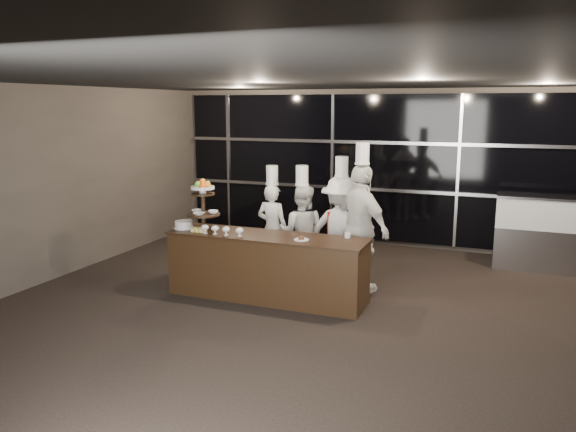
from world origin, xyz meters
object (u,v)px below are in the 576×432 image
at_px(display_case, 540,229).
at_px(chef_c, 341,230).
at_px(chef_a, 272,227).
at_px(chef_b, 302,232).
at_px(display_stand, 203,201).
at_px(buffet_counter, 267,266).
at_px(chef_d, 361,228).
at_px(layer_cake, 184,225).

xyz_separation_m(display_case, chef_c, (-2.84, -2.00, 0.15)).
height_order(chef_a, chef_b, chef_b).
bearing_deg(display_stand, buffet_counter, 0.01).
bearing_deg(chef_d, display_case, 42.44).
bearing_deg(display_stand, chef_b, 41.77).
bearing_deg(chef_d, buffet_counter, -145.85).
height_order(display_stand, chef_a, chef_a).
bearing_deg(layer_cake, buffet_counter, 2.20).
bearing_deg(chef_d, display_stand, -160.14).
xyz_separation_m(buffet_counter, display_case, (3.61, 3.03, 0.22)).
xyz_separation_m(buffet_counter, layer_cake, (-1.30, -0.05, 0.51)).
bearing_deg(chef_b, chef_a, 163.85).
distance_m(chef_b, chef_c, 0.63).
bearing_deg(chef_c, display_stand, -149.79).
xyz_separation_m(buffet_counter, chef_a, (-0.42, 1.18, 0.30)).
bearing_deg(buffet_counter, chef_d, 34.15).
distance_m(layer_cake, display_case, 5.81).
xyz_separation_m(display_stand, chef_b, (1.14, 1.02, -0.57)).
distance_m(chef_a, chef_c, 1.20).
xyz_separation_m(display_case, chef_d, (-2.47, -2.26, 0.27)).
bearing_deg(chef_a, display_stand, -115.92).
height_order(layer_cake, chef_c, chef_c).
distance_m(layer_cake, chef_a, 1.53).
bearing_deg(layer_cake, display_case, 32.09).
bearing_deg(display_case, chef_c, -144.84).
bearing_deg(chef_b, chef_d, -13.98).
height_order(display_stand, chef_d, chef_d).
bearing_deg(display_stand, chef_d, 19.86).
relative_size(display_case, chef_c, 0.72).
bearing_deg(chef_b, buffet_counter, -97.94).
bearing_deg(buffet_counter, chef_b, 82.06).
xyz_separation_m(chef_a, chef_b, (0.57, -0.16, -0.00)).
relative_size(display_stand, chef_d, 0.34).
relative_size(buffet_counter, display_case, 2.02).
height_order(chef_a, chef_c, chef_c).
bearing_deg(chef_d, chef_c, 145.68).
relative_size(buffet_counter, chef_b, 1.58).
height_order(display_stand, layer_cake, display_stand).
bearing_deg(chef_d, layer_cake, -161.39).
distance_m(buffet_counter, chef_a, 1.29).
distance_m(buffet_counter, chef_d, 1.46).
bearing_deg(buffet_counter, display_case, 40.02).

